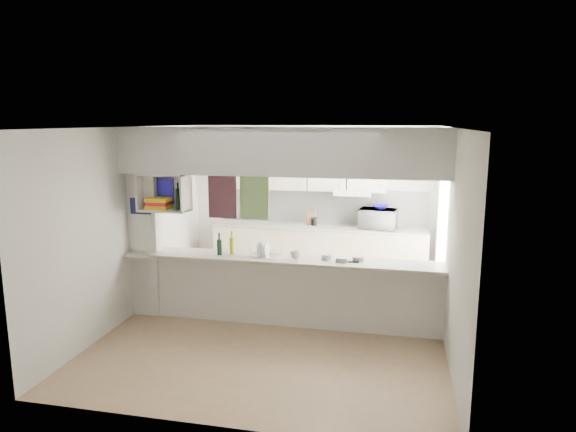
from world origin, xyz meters
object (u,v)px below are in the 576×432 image
(wine_bottles, at_px, (226,246))
(dish_rack, at_px, (266,250))
(microwave, at_px, (378,219))
(bowl, at_px, (380,207))

(wine_bottles, bearing_deg, dish_rack, 2.67)
(microwave, relative_size, wine_bottles, 1.87)
(microwave, bearing_deg, wine_bottles, 55.94)
(microwave, distance_m, dish_rack, 2.51)
(microwave, distance_m, wine_bottles, 2.86)
(microwave, xyz_separation_m, wine_bottles, (-1.92, -2.12, -0.05))
(microwave, bearing_deg, dish_rack, 64.73)
(microwave, relative_size, dish_rack, 1.45)
(microwave, distance_m, bowl, 0.20)
(microwave, relative_size, bowl, 2.36)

